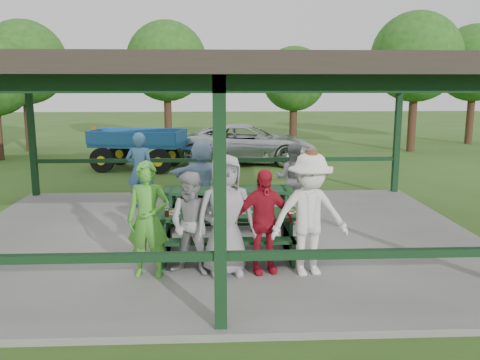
{
  "coord_description": "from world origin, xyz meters",
  "views": [
    {
      "loc": [
        -0.04,
        -9.52,
        3.01
      ],
      "look_at": [
        0.4,
        -0.3,
        1.24
      ],
      "focal_mm": 38.0,
      "sensor_mm": 36.0,
      "label": 1
    }
  ],
  "objects_px": {
    "picnic_table_far": "(228,201)",
    "contestant_white_fedora": "(310,215)",
    "spectator_grey": "(292,178)",
    "spectator_lblue": "(202,177)",
    "farm_trailer": "(138,148)",
    "contestant_green": "(148,220)",
    "spectator_blue": "(140,170)",
    "picnic_table_near": "(228,229)",
    "contestant_red": "(263,221)",
    "pickup_truck": "(247,144)",
    "contestant_grey_left": "(193,224)",
    "contestant_grey_mid": "(226,215)"
  },
  "relations": [
    {
      "from": "spectator_lblue",
      "to": "farm_trailer",
      "type": "xyz_separation_m",
      "value": [
        -2.42,
        6.79,
        -0.2
      ]
    },
    {
      "from": "contestant_grey_left",
      "to": "spectator_blue",
      "type": "xyz_separation_m",
      "value": [
        -1.43,
        4.37,
        0.09
      ]
    },
    {
      "from": "contestant_red",
      "to": "spectator_lblue",
      "type": "distance_m",
      "value": 3.75
    },
    {
      "from": "contestant_white_fedora",
      "to": "spectator_grey",
      "type": "xyz_separation_m",
      "value": [
        0.29,
        3.73,
        -0.15
      ]
    },
    {
      "from": "spectator_lblue",
      "to": "spectator_grey",
      "type": "height_order",
      "value": "spectator_lblue"
    },
    {
      "from": "picnic_table_near",
      "to": "spectator_blue",
      "type": "bearing_deg",
      "value": 119.3
    },
    {
      "from": "picnic_table_far",
      "to": "spectator_grey",
      "type": "distance_m",
      "value": 1.71
    },
    {
      "from": "contestant_white_fedora",
      "to": "contestant_grey_mid",
      "type": "bearing_deg",
      "value": 168.68
    },
    {
      "from": "contestant_green",
      "to": "pickup_truck",
      "type": "bearing_deg",
      "value": 87.01
    },
    {
      "from": "picnic_table_far",
      "to": "contestant_grey_left",
      "type": "distance_m",
      "value": 2.93
    },
    {
      "from": "contestant_red",
      "to": "spectator_lblue",
      "type": "height_order",
      "value": "spectator_lblue"
    },
    {
      "from": "spectator_grey",
      "to": "farm_trailer",
      "type": "xyz_separation_m",
      "value": [
        -4.45,
        6.78,
        -0.16
      ]
    },
    {
      "from": "picnic_table_near",
      "to": "spectator_grey",
      "type": "xyz_separation_m",
      "value": [
        1.53,
        2.82,
        0.33
      ]
    },
    {
      "from": "contestant_red",
      "to": "spectator_blue",
      "type": "relative_size",
      "value": 0.91
    },
    {
      "from": "contestant_green",
      "to": "contestant_white_fedora",
      "type": "relative_size",
      "value": 0.92
    },
    {
      "from": "picnic_table_near",
      "to": "contestant_red",
      "type": "bearing_deg",
      "value": -56.35
    },
    {
      "from": "contestant_red",
      "to": "pickup_truck",
      "type": "relative_size",
      "value": 0.31
    },
    {
      "from": "contestant_grey_left",
      "to": "contestant_red",
      "type": "height_order",
      "value": "contestant_red"
    },
    {
      "from": "contestant_green",
      "to": "contestant_white_fedora",
      "type": "height_order",
      "value": "contestant_white_fedora"
    },
    {
      "from": "spectator_lblue",
      "to": "spectator_blue",
      "type": "xyz_separation_m",
      "value": [
        -1.47,
        0.71,
        0.05
      ]
    },
    {
      "from": "spectator_grey",
      "to": "farm_trailer",
      "type": "bearing_deg",
      "value": -41.52
    },
    {
      "from": "spectator_blue",
      "to": "picnic_table_near",
      "type": "bearing_deg",
      "value": 126.82
    },
    {
      "from": "spectator_lblue",
      "to": "pickup_truck",
      "type": "height_order",
      "value": "spectator_lblue"
    },
    {
      "from": "contestant_green",
      "to": "spectator_grey",
      "type": "height_order",
      "value": "contestant_green"
    },
    {
      "from": "spectator_lblue",
      "to": "spectator_grey",
      "type": "bearing_deg",
      "value": -174.72
    },
    {
      "from": "picnic_table_near",
      "to": "contestant_white_fedora",
      "type": "bearing_deg",
      "value": -36.53
    },
    {
      "from": "contestant_green",
      "to": "spectator_blue",
      "type": "height_order",
      "value": "spectator_blue"
    },
    {
      "from": "contestant_grey_left",
      "to": "pickup_truck",
      "type": "height_order",
      "value": "contestant_grey_left"
    },
    {
      "from": "picnic_table_near",
      "to": "contestant_green",
      "type": "distance_m",
      "value": 1.56
    },
    {
      "from": "picnic_table_far",
      "to": "contestant_grey_left",
      "type": "bearing_deg",
      "value": -101.95
    },
    {
      "from": "picnic_table_far",
      "to": "pickup_truck",
      "type": "bearing_deg",
      "value": 83.93
    },
    {
      "from": "spectator_lblue",
      "to": "farm_trailer",
      "type": "height_order",
      "value": "spectator_lblue"
    },
    {
      "from": "spectator_lblue",
      "to": "contestant_green",
      "type": "bearing_deg",
      "value": 84.11
    },
    {
      "from": "contestant_white_fedora",
      "to": "pickup_truck",
      "type": "bearing_deg",
      "value": 82.82
    },
    {
      "from": "picnic_table_far",
      "to": "contestant_grey_mid",
      "type": "bearing_deg",
      "value": -92.15
    },
    {
      "from": "picnic_table_far",
      "to": "contestant_white_fedora",
      "type": "xyz_separation_m",
      "value": [
        1.17,
        -2.91,
        0.47
      ]
    },
    {
      "from": "farm_trailer",
      "to": "pickup_truck",
      "type": "bearing_deg",
      "value": 28.94
    },
    {
      "from": "contestant_green",
      "to": "farm_trailer",
      "type": "xyz_separation_m",
      "value": [
        -1.71,
        10.48,
        -0.24
      ]
    },
    {
      "from": "picnic_table_near",
      "to": "farm_trailer",
      "type": "distance_m",
      "value": 10.04
    },
    {
      "from": "contestant_grey_left",
      "to": "contestant_grey_mid",
      "type": "distance_m",
      "value": 0.51
    },
    {
      "from": "farm_trailer",
      "to": "contestant_grey_left",
      "type": "bearing_deg",
      "value": -66.21
    },
    {
      "from": "contestant_white_fedora",
      "to": "farm_trailer",
      "type": "relative_size",
      "value": 0.45
    },
    {
      "from": "contestant_white_fedora",
      "to": "spectator_grey",
      "type": "bearing_deg",
      "value": 77.2
    },
    {
      "from": "contestant_grey_mid",
      "to": "spectator_lblue",
      "type": "distance_m",
      "value": 3.68
    },
    {
      "from": "contestant_grey_left",
      "to": "contestant_grey_mid",
      "type": "bearing_deg",
      "value": 20.2
    },
    {
      "from": "contestant_red",
      "to": "contestant_white_fedora",
      "type": "relative_size",
      "value": 0.84
    },
    {
      "from": "picnic_table_far",
      "to": "pickup_truck",
      "type": "height_order",
      "value": "pickup_truck"
    },
    {
      "from": "contestant_grey_left",
      "to": "spectator_grey",
      "type": "relative_size",
      "value": 1.0
    },
    {
      "from": "spectator_blue",
      "to": "pickup_truck",
      "type": "distance_m",
      "value": 7.94
    },
    {
      "from": "contestant_red",
      "to": "contestant_white_fedora",
      "type": "bearing_deg",
      "value": -22.11
    }
  ]
}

